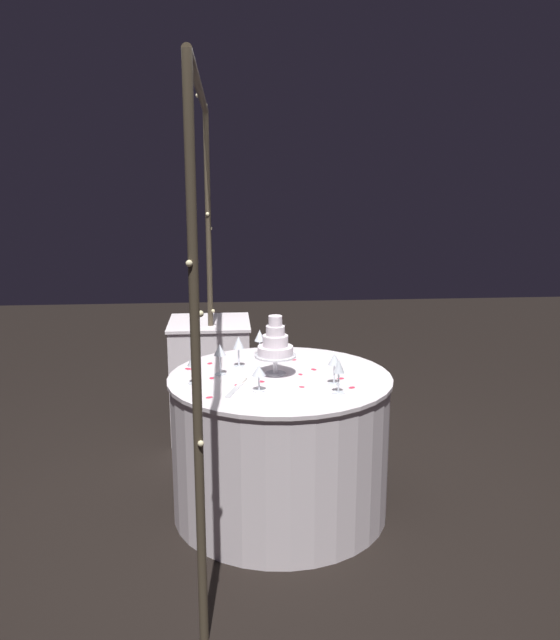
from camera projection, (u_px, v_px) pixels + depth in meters
name	position (u px, v px, depth m)	size (l,w,h in m)	color
ground_plane	(280.00, 509.00, 3.54)	(12.00, 12.00, 0.00)	black
decorative_arch	(203.00, 249.00, 3.19)	(2.07, 0.06, 2.21)	#473D2D
main_table	(280.00, 444.00, 3.45)	(1.18, 1.18, 0.77)	white
side_table	(211.00, 378.00, 4.51)	(0.56, 0.56, 0.82)	white
tiered_cake	(275.00, 345.00, 3.36)	(0.22, 0.22, 0.32)	silver
wine_glass_0	(259.00, 372.00, 3.11)	(0.07, 0.07, 0.13)	silver
wine_glass_1	(339.00, 368.00, 3.08)	(0.06, 0.06, 0.17)	silver
wine_glass_2	(194.00, 361.00, 3.22)	(0.06, 0.06, 0.16)	silver
wine_glass_3	(334.00, 361.00, 3.21)	(0.06, 0.06, 0.16)	silver
wine_glass_4	(239.00, 344.00, 3.50)	(0.06, 0.06, 0.17)	silver
wine_glass_5	(220.00, 352.00, 3.37)	(0.06, 0.06, 0.17)	silver
wine_glass_6	(260.00, 337.00, 3.74)	(0.06, 0.06, 0.15)	silver
cake_knife	(238.00, 386.00, 3.19)	(0.29, 0.12, 0.01)	silver
rose_petal_0	(302.00, 387.00, 3.19)	(0.03, 0.02, 0.00)	#E02D47
rose_petal_1	(209.00, 397.00, 3.04)	(0.03, 0.02, 0.00)	#E02D47
rose_petal_2	(271.00, 358.00, 3.70)	(0.03, 0.02, 0.00)	#E02D47
rose_petal_3	(341.00, 378.00, 3.32)	(0.04, 0.03, 0.00)	#E02D47
rose_petal_4	(261.00, 381.00, 3.27)	(0.04, 0.03, 0.00)	#E02D47
rose_petal_5	(237.00, 385.00, 3.22)	(0.03, 0.02, 0.00)	#E02D47
rose_petal_6	(314.00, 369.00, 3.48)	(0.04, 0.03, 0.00)	#E02D47
rose_petal_7	(301.00, 374.00, 3.39)	(0.03, 0.02, 0.00)	#E02D47
rose_petal_8	(352.00, 387.00, 3.18)	(0.04, 0.03, 0.00)	#E02D47
rose_petal_9	(188.00, 369.00, 3.49)	(0.04, 0.03, 0.00)	#E02D47
rose_petal_10	(210.00, 363.00, 3.59)	(0.04, 0.03, 0.00)	#E02D47
rose_petal_11	(293.00, 360.00, 3.66)	(0.03, 0.02, 0.00)	#E02D47
rose_petal_12	(212.00, 378.00, 3.33)	(0.03, 0.02, 0.00)	#E02D47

